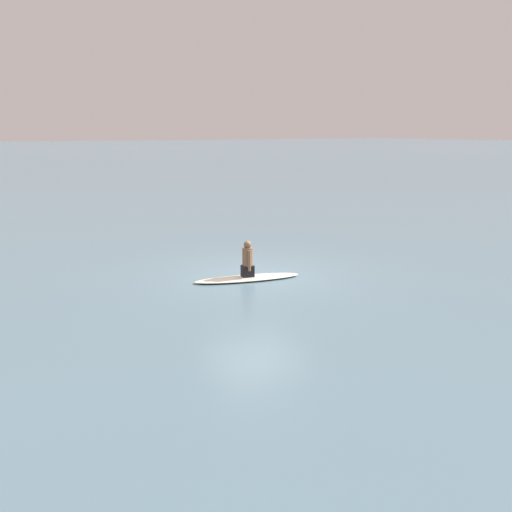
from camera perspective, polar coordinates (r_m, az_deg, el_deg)
ground_plane at (r=14.93m, az=-0.14°, el=-1.90°), size 400.00×400.00×0.00m
surfboard at (r=14.41m, az=-0.86°, el=-2.25°), size 1.35×2.84×0.09m
person_paddler at (r=14.30m, az=-0.86°, el=-0.45°), size 0.41×0.36×0.92m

